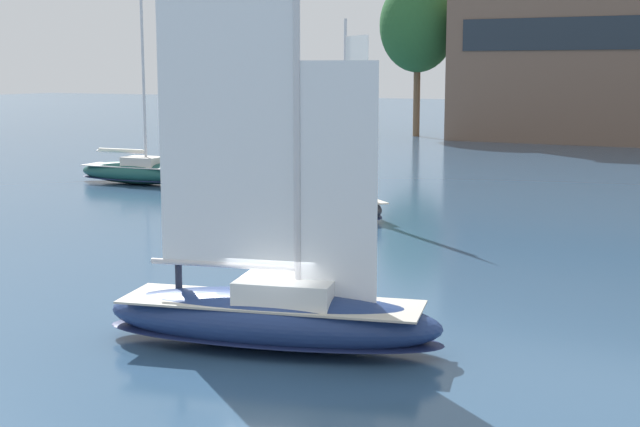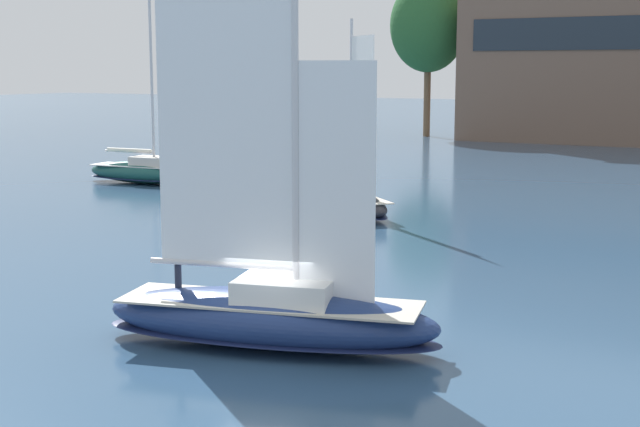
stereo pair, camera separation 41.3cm
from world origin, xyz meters
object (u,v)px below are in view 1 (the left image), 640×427
Objects in this scene: sailboat_main at (271,310)px; sailboat_moored_near_marina at (138,172)px; tree_shore_center at (418,25)px; sailboat_moored_mid_channel at (349,199)px.

sailboat_main is 37.67m from sailboat_moored_near_marina.
tree_shore_center is 50.98m from sailboat_moored_near_marina.
sailboat_main is 1.08× the size of sailboat_moored_near_marina.
sailboat_main is 1.29× the size of sailboat_moored_mid_channel.
tree_shore_center reaches higher than sailboat_main.
sailboat_main is at bearing -71.75° from tree_shore_center.
tree_shore_center is at bearing 107.52° from sailboat_moored_mid_channel.
sailboat_main is 23.31m from sailboat_moored_mid_channel.
sailboat_main reaches higher than sailboat_moored_mid_channel.
sailboat_moored_mid_channel is at bearing 110.07° from sailboat_main.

